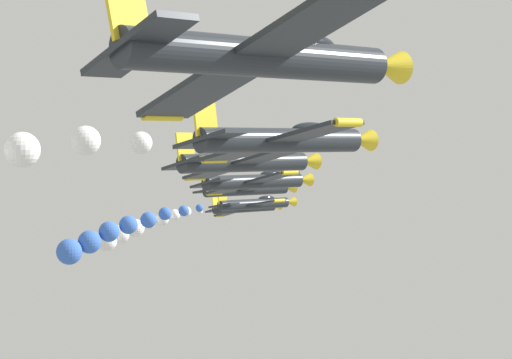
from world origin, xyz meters
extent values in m
cylinder|color=#23282D|center=(-33.61, 25.70, 68.70)|extent=(1.33, 9.00, 1.33)
cone|color=yellow|center=(-33.61, 30.80, 68.70)|extent=(1.26, 1.20, 1.26)
cube|color=#23282D|center=(-33.59, 25.30, 68.60)|extent=(8.98, 1.90, 2.34)
cylinder|color=yellow|center=(-38.06, 25.30, 67.52)|extent=(0.43, 1.40, 0.43)
cylinder|color=yellow|center=(-29.12, 25.30, 69.69)|extent=(0.43, 1.40, 0.43)
cube|color=#23282D|center=(-33.62, 21.70, 68.75)|extent=(3.74, 1.20, 1.07)
cube|color=yellow|center=(-33.84, 21.60, 69.64)|extent=(0.51, 1.10, 1.59)
ellipsoid|color=black|center=(-33.73, 27.50, 69.18)|extent=(0.94, 2.20, 0.87)
sphere|color=white|center=(-33.61, 18.98, 68.64)|extent=(0.82, 0.82, 0.82)
sphere|color=white|center=(-33.80, 17.25, 68.64)|extent=(1.18, 1.18, 1.18)
sphere|color=white|center=(-33.65, 15.53, 68.40)|extent=(1.25, 1.25, 1.25)
sphere|color=white|center=(-33.62, 13.81, 68.01)|extent=(1.51, 1.51, 1.51)
sphere|color=white|center=(-33.87, 12.08, 67.72)|extent=(1.61, 1.61, 1.61)
sphere|color=white|center=(-33.72, 10.36, 67.19)|extent=(1.98, 1.98, 1.98)
sphere|color=white|center=(-34.05, 8.64, 66.59)|extent=(2.06, 2.06, 2.06)
sphere|color=white|center=(-34.13, 6.91, 66.00)|extent=(2.35, 2.35, 2.35)
cylinder|color=#23282D|center=(-22.27, 17.93, 70.13)|extent=(1.26, 9.00, 1.26)
cone|color=yellow|center=(-22.27, 23.03, 70.13)|extent=(1.19, 1.20, 1.19)
cube|color=#23282D|center=(-22.26, 17.53, 70.03)|extent=(9.12, 1.90, 1.60)
cylinder|color=yellow|center=(-26.80, 17.53, 69.32)|extent=(0.41, 1.40, 0.41)
cylinder|color=yellow|center=(-17.71, 17.53, 70.74)|extent=(0.41, 1.40, 0.41)
cube|color=#23282D|center=(-22.28, 13.93, 70.18)|extent=(3.78, 1.20, 0.76)
cube|color=yellow|center=(-22.42, 13.83, 71.08)|extent=(0.39, 1.10, 1.60)
ellipsoid|color=black|center=(-22.35, 19.73, 70.62)|extent=(0.90, 2.20, 0.82)
sphere|color=blue|center=(-22.35, 10.89, 70.03)|extent=(0.80, 0.80, 0.80)
sphere|color=blue|center=(-22.21, 8.84, 69.85)|extent=(1.09, 1.09, 1.09)
sphere|color=blue|center=(-22.49, 6.80, 69.66)|extent=(1.31, 1.31, 1.31)
sphere|color=blue|center=(-22.33, 4.76, 69.16)|extent=(1.59, 1.59, 1.59)
sphere|color=blue|center=(-22.70, 2.72, 68.77)|extent=(1.78, 1.78, 1.78)
sphere|color=blue|center=(-22.84, 0.67, 68.24)|extent=(1.97, 1.97, 1.97)
sphere|color=blue|center=(-22.92, -1.37, 67.39)|extent=(2.19, 2.19, 2.19)
sphere|color=blue|center=(-23.05, -3.41, 66.62)|extent=(2.41, 2.41, 2.41)
cylinder|color=#23282D|center=(-11.06, 7.95, 72.50)|extent=(1.24, 9.00, 1.24)
cone|color=yellow|center=(-11.06, 13.05, 72.50)|extent=(1.18, 1.20, 1.18)
cube|color=#23282D|center=(-11.05, 7.55, 72.40)|extent=(9.13, 1.90, 1.47)
cylinder|color=yellow|center=(-15.60, 7.55, 71.75)|extent=(0.41, 1.40, 0.41)
cylinder|color=yellow|center=(-6.50, 7.55, 73.05)|extent=(0.41, 1.40, 0.41)
cube|color=#23282D|center=(-11.07, 3.95, 72.55)|extent=(3.79, 1.20, 0.71)
cube|color=yellow|center=(-11.20, 3.85, 73.45)|extent=(0.36, 1.10, 1.60)
ellipsoid|color=black|center=(-11.13, 9.75, 72.99)|extent=(0.89, 2.20, 0.81)
cylinder|color=#23282D|center=(-0.43, 0.16, 73.77)|extent=(1.30, 9.00, 1.30)
cone|color=yellow|center=(-0.43, 5.26, 73.77)|extent=(1.24, 1.20, 1.24)
cube|color=#23282D|center=(-0.40, -0.24, 73.68)|extent=(9.04, 1.90, 2.05)
cylinder|color=yellow|center=(-4.91, -0.24, 72.74)|extent=(0.43, 1.40, 0.43)
cylinder|color=yellow|center=(4.10, -0.24, 74.61)|extent=(0.43, 1.40, 0.43)
cube|color=#23282D|center=(-0.44, -3.84, 73.82)|extent=(3.76, 1.20, 0.95)
cube|color=yellow|center=(-0.62, -3.94, 74.72)|extent=(0.46, 1.10, 1.59)
ellipsoid|color=black|center=(-0.53, 1.96, 74.26)|extent=(0.93, 2.20, 0.85)
cylinder|color=#23282D|center=(11.15, -9.97, 75.59)|extent=(1.30, 9.00, 1.30)
cone|color=yellow|center=(11.15, -4.87, 75.59)|extent=(1.23, 1.20, 1.23)
cube|color=#23282D|center=(11.17, -10.37, 75.49)|extent=(9.05, 1.90, 2.01)
cylinder|color=yellow|center=(6.66, -10.37, 74.58)|extent=(0.42, 1.40, 0.42)
cylinder|color=yellow|center=(15.67, -10.37, 76.41)|extent=(0.42, 1.40, 0.42)
cube|color=#23282D|center=(11.14, -13.97, 75.64)|extent=(3.76, 1.20, 0.93)
cube|color=yellow|center=(10.95, -14.07, 76.54)|extent=(0.46, 1.10, 1.60)
ellipsoid|color=black|center=(11.05, -8.17, 76.08)|extent=(0.92, 2.20, 0.85)
cylinder|color=#23282D|center=(22.19, -16.66, 76.90)|extent=(1.28, 9.00, 1.28)
cone|color=yellow|center=(22.19, -11.56, 76.90)|extent=(1.22, 1.20, 1.22)
cube|color=#23282D|center=(22.21, -17.06, 76.80)|extent=(9.08, 1.90, 1.83)
cylinder|color=yellow|center=(17.68, -17.06, 75.98)|extent=(0.42, 1.40, 0.42)
cylinder|color=yellow|center=(26.73, -17.06, 77.63)|extent=(0.42, 1.40, 0.42)
cube|color=#23282D|center=(22.18, -20.66, 76.95)|extent=(3.77, 1.20, 0.86)
cube|color=yellow|center=(22.02, -20.76, 77.85)|extent=(0.42, 1.10, 1.60)
ellipsoid|color=black|center=(22.10, -14.86, 77.39)|extent=(0.91, 2.20, 0.83)
sphere|color=white|center=(22.23, -24.06, 76.80)|extent=(0.90, 0.90, 0.90)
sphere|color=white|center=(22.14, -26.46, 76.89)|extent=(1.14, 1.14, 1.14)
sphere|color=white|center=(21.77, -28.86, 76.56)|extent=(1.32, 1.32, 1.32)
cylinder|color=#23282D|center=(33.57, -27.28, 79.19)|extent=(1.38, 9.00, 1.38)
cone|color=yellow|center=(33.57, -22.18, 79.19)|extent=(1.31, 1.20, 1.31)
cube|color=#23282D|center=(33.61, -27.68, 79.09)|extent=(8.81, 1.90, 2.99)
cylinder|color=yellow|center=(29.23, -27.68, 77.68)|extent=(0.45, 1.40, 0.45)
cube|color=#23282D|center=(33.56, -31.28, 79.24)|extent=(3.67, 1.20, 1.34)
cube|color=yellow|center=(33.28, -31.38, 80.11)|extent=(0.62, 1.10, 1.57)
ellipsoid|color=black|center=(33.42, -25.48, 79.66)|extent=(0.98, 2.20, 0.91)
camera|label=1|loc=(53.21, -43.53, 76.91)|focal=64.59mm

